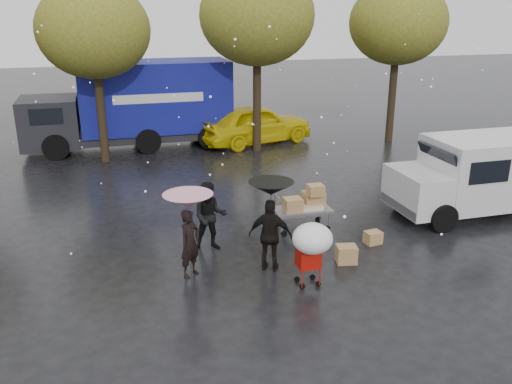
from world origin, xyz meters
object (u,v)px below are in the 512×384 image
object	(u,v)px
vendor_cart	(305,204)
blue_truck	(136,105)
person_pink	(190,243)
white_van	(483,173)
shopping_cart	(312,242)
person_black	(271,235)
yellow_taxi	(255,124)

from	to	relation	value
vendor_cart	blue_truck	size ratio (longest dim) A/B	0.18
person_pink	white_van	world-z (taller)	white_van
person_pink	shopping_cart	size ratio (longest dim) A/B	1.05
shopping_cart	blue_truck	size ratio (longest dim) A/B	0.18
person_black	vendor_cart	xyz separation A→B (m)	(1.57, 1.96, -0.11)
blue_truck	white_van	bearing A→B (deg)	-49.30
shopping_cart	vendor_cart	bearing A→B (deg)	71.51
person_pink	yellow_taxi	xyz separation A→B (m)	(4.61, 11.16, 0.08)
vendor_cart	person_pink	bearing A→B (deg)	-152.39
person_black	blue_truck	xyz separation A→B (m)	(-2.04, 12.08, 0.92)
vendor_cart	shopping_cart	bearing A→B (deg)	-108.49
vendor_cart	shopping_cart	size ratio (longest dim) A/B	1.04
person_pink	white_van	size ratio (longest dim) A/B	0.31
person_black	blue_truck	bearing A→B (deg)	-53.47
blue_truck	person_black	bearing A→B (deg)	-80.40
person_pink	shopping_cart	bearing A→B (deg)	-69.46
blue_truck	person_pink	bearing A→B (deg)	-88.66
person_pink	vendor_cart	world-z (taller)	person_pink
person_black	blue_truck	world-z (taller)	blue_truck
person_black	shopping_cart	world-z (taller)	person_black
vendor_cart	white_van	size ratio (longest dim) A/B	0.31
person_pink	white_van	xyz separation A→B (m)	(8.58, 1.56, 0.39)
yellow_taxi	person_black	bearing A→B (deg)	150.37
person_black	blue_truck	distance (m)	12.28
vendor_cart	person_black	bearing A→B (deg)	-128.61
shopping_cart	person_black	bearing A→B (deg)	118.76
person_pink	yellow_taxi	size ratio (longest dim) A/B	0.31
vendor_cart	white_van	bearing A→B (deg)	-1.94
white_van	yellow_taxi	bearing A→B (deg)	112.46
blue_truck	yellow_taxi	xyz separation A→B (m)	(4.89, -0.70, -0.91)
shopping_cart	blue_truck	xyz separation A→B (m)	(-2.61, 13.11, 0.69)
vendor_cart	yellow_taxi	bearing A→B (deg)	82.25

